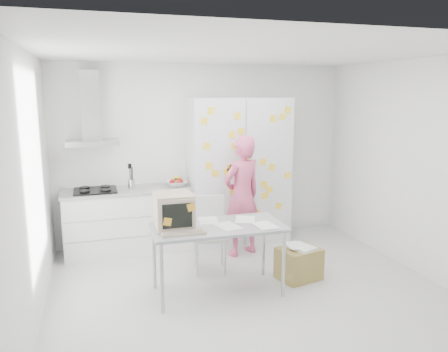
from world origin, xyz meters
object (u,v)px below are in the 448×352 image
object	(u,v)px
chair	(209,229)
cardboard_box	(299,263)
person	(242,196)
desk	(190,218)

from	to	relation	value
chair	cardboard_box	xyz separation A→B (m)	(0.98, -0.63, -0.34)
person	chair	size ratio (longest dim) A/B	1.77
cardboard_box	person	bearing A→B (deg)	111.62
person	chair	distance (m)	0.76
desk	chair	bearing A→B (deg)	59.65
person	cardboard_box	xyz separation A→B (m)	(0.40, -1.01, -0.65)
desk	cardboard_box	bearing A→B (deg)	1.83
desk	person	bearing A→B (deg)	47.42
desk	chair	xyz separation A→B (m)	(0.39, 0.65, -0.36)
person	cardboard_box	world-z (taller)	person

